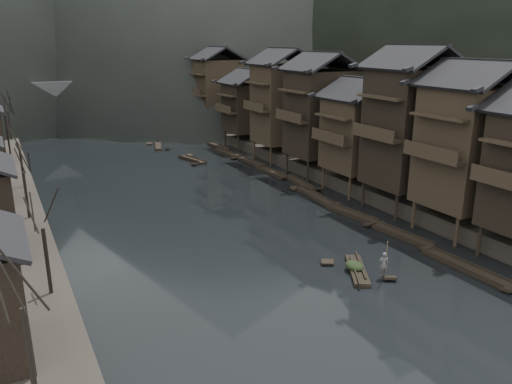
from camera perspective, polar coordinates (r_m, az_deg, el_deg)
water at (r=38.01m, az=3.34°, el=-8.36°), size 300.00×300.00×0.00m
right_bank at (r=88.54m, az=9.59°, el=6.77°), size 40.00×200.00×1.80m
stilt_houses at (r=60.29m, az=8.38°, el=9.97°), size 9.00×67.60×16.11m
bare_trees at (r=53.73m, az=-26.30°, el=4.53°), size 3.84×71.72×7.68m
moored_sampans at (r=58.62m, az=4.12°, el=1.05°), size 3.46×57.28×0.47m
midriver_boats at (r=80.16m, az=-10.04°, el=5.18°), size 5.49×26.14×0.45m
stone_bridge at (r=103.53m, az=-17.82°, el=10.01°), size 40.00×6.00×9.00m
hero_sampan at (r=37.51m, az=11.52°, el=-8.71°), size 3.49×5.15×0.44m
cargo_heap at (r=37.34m, az=11.21°, el=-7.81°), size 1.19×1.56×0.72m
boatman at (r=36.48m, az=14.41°, el=-7.67°), size 0.80×0.69×1.85m
bamboo_pole at (r=35.54m, az=14.99°, el=-3.38°), size 1.53×1.57×3.89m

